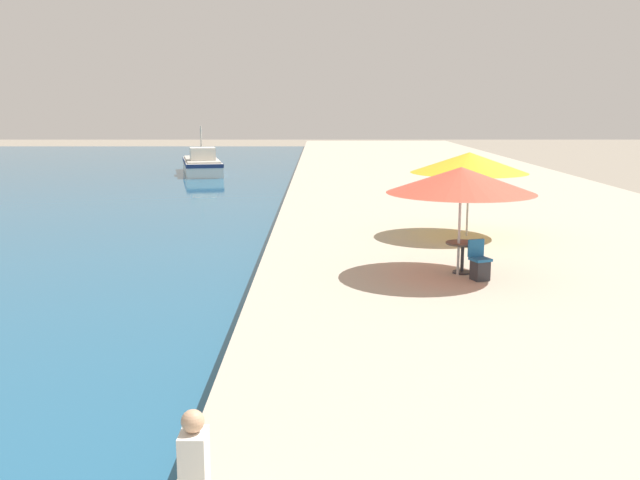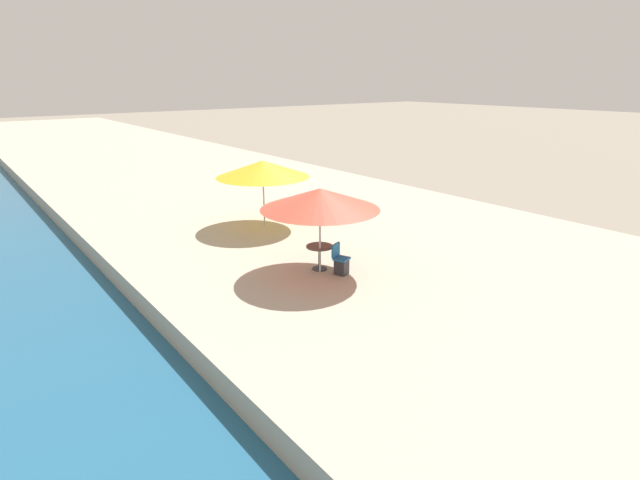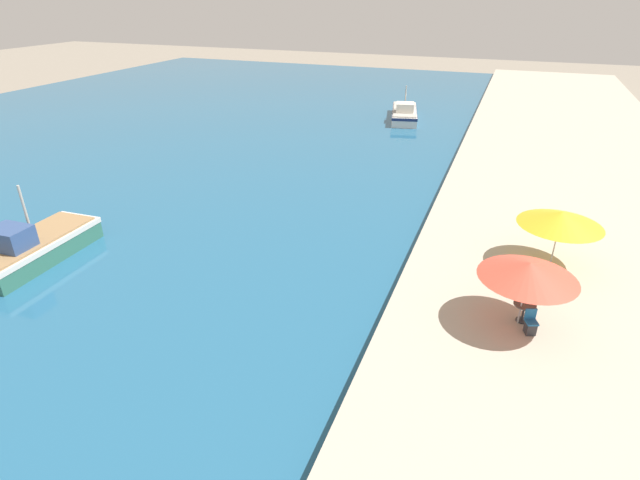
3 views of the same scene
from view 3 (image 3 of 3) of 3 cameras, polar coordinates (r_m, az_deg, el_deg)
The scene contains 8 objects.
water_basin at distance 50.66m, azimuth -18.41°, elevation 12.25°, with size 56.00×90.00×0.04m.
quay_promenade at distance 40.02m, azimuth 26.97°, elevation 7.52°, with size 16.00×90.00×0.69m.
fishing_boat_near at distance 27.04m, azimuth -29.93°, elevation -0.63°, with size 2.72×6.25×3.75m.
fishing_boat_mid at distance 51.27m, azimuth 9.62°, elevation 14.14°, with size 3.95×7.92×3.22m.
cafe_umbrella_pink at distance 18.73m, azimuth 22.76°, elevation -3.23°, with size 3.42×3.42×2.52m.
cafe_umbrella_white at distance 23.48m, azimuth 25.84°, elevation 2.23°, with size 3.52×3.52×2.54m.
cafe_table at distance 19.75m, azimuth 22.29°, elevation -7.28°, with size 0.80×0.80×0.74m.
cafe_chair_left at distance 19.32m, azimuth 22.92°, elevation -8.98°, with size 0.53×0.55×0.91m.
Camera 3 is at (3.30, -1.11, 11.63)m, focal length 28.00 mm.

